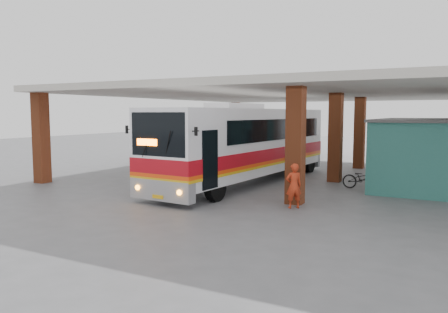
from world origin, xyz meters
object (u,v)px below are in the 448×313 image
pedestrian (294,186)px  red_chair (382,164)px  coach_bus (246,144)px  motorcycle (364,178)px

pedestrian → red_chair: pedestrian is taller
pedestrian → red_chair: size_ratio=2.22×
pedestrian → red_chair: 12.83m
coach_bus → red_chair: bearing=63.3°
motorcycle → pedestrian: 5.35m
coach_bus → pedestrian: (3.89, -4.33, -1.09)m
motorcycle → red_chair: size_ratio=2.59×
pedestrian → motorcycle: bearing=-144.8°
coach_bus → red_chair: 9.95m
coach_bus → motorcycle: bearing=12.7°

